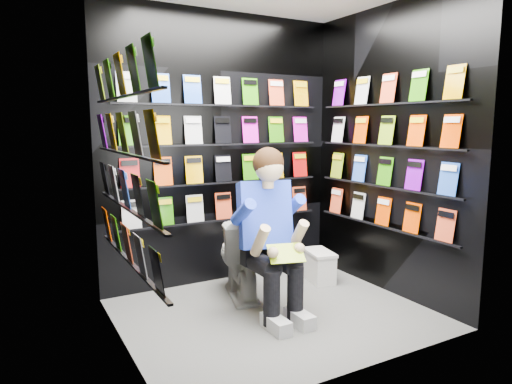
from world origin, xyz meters
TOP-DOWN VIEW (x-y plane):
  - floor at (0.00, 0.00)m, footprint 2.40×2.40m
  - wall_back at (0.00, 1.00)m, footprint 2.40×0.04m
  - wall_front at (0.00, -1.00)m, footprint 2.40×0.04m
  - wall_left at (-1.20, 0.00)m, footprint 0.04×2.00m
  - wall_right at (1.20, 0.00)m, footprint 0.04×2.00m
  - comics_back at (0.00, 0.97)m, footprint 2.10×0.06m
  - comics_left at (-1.17, 0.00)m, footprint 0.06×1.70m
  - comics_right at (1.17, 0.00)m, footprint 0.06×1.70m
  - toilet at (-0.05, 0.49)m, footprint 0.61×0.84m
  - longbox at (0.81, 0.48)m, footprint 0.27×0.40m
  - longbox_lid at (0.81, 0.48)m, footprint 0.30×0.42m
  - reader at (-0.05, 0.11)m, footprint 0.76×0.94m
  - held_comic at (-0.05, -0.24)m, footprint 0.30×0.23m

SIDE VIEW (x-z plane):
  - floor at x=0.00m, z-range 0.00..0.00m
  - longbox at x=0.81m, z-range 0.00..0.28m
  - longbox_lid at x=0.81m, z-range 0.28..0.30m
  - toilet at x=-0.05m, z-range 0.00..0.73m
  - held_comic at x=-0.05m, z-range 0.52..0.64m
  - reader at x=-0.05m, z-range 0.04..1.55m
  - wall_back at x=0.00m, z-range 0.00..2.60m
  - wall_front at x=0.00m, z-range 0.00..2.60m
  - wall_left at x=-1.20m, z-range 0.00..2.60m
  - wall_right at x=1.20m, z-range 0.00..2.60m
  - comics_back at x=0.00m, z-range 0.62..1.99m
  - comics_left at x=-1.17m, z-range 0.62..1.99m
  - comics_right at x=1.17m, z-range 0.62..1.99m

